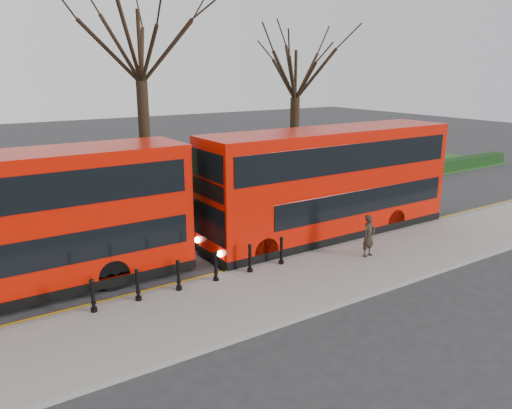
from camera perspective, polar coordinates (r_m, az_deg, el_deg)
ground at (r=18.53m, az=-6.51°, el=-7.58°), size 120.00×120.00×0.00m
pavement at (r=16.11m, az=-1.58°, el=-10.85°), size 60.00×4.00×0.15m
kerb at (r=17.69m, az=-5.03°, el=-8.43°), size 60.00×0.25×0.16m
grass_verge at (r=32.06m, az=-18.78°, el=1.56°), size 60.00×18.00×0.06m
hedge at (r=24.34m, az=-13.83°, el=-1.34°), size 60.00×0.90×0.80m
yellow_line_outer at (r=17.96m, az=-5.48°, el=-8.31°), size 60.00×0.10×0.01m
yellow_line_inner at (r=18.12m, az=-5.78°, el=-8.09°), size 60.00×0.10×0.01m
tree_mid at (r=27.12m, az=-13.23°, el=18.08°), size 7.64×7.64×11.94m
tree_right at (r=32.01m, az=4.56°, el=15.19°), size 6.31×6.31×9.86m
bollard_row at (r=16.87m, az=-6.70°, el=-7.56°), size 7.07×0.15×1.00m
bus_lead at (r=17.43m, az=-26.60°, el=-2.45°), size 11.70×2.69×4.66m
bus_rear at (r=21.71m, az=8.40°, el=2.36°), size 11.87×2.72×4.72m
pedestrian at (r=19.64m, az=12.78°, el=-3.51°), size 0.65×0.48×1.65m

